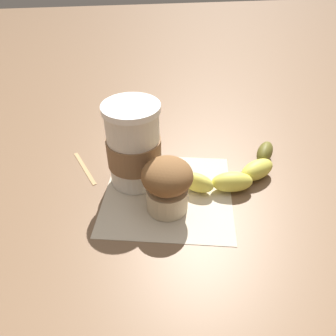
% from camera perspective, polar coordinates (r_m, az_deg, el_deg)
% --- Properties ---
extents(ground_plane, '(3.00, 3.00, 0.00)m').
position_cam_1_polar(ground_plane, '(0.56, 0.00, -4.47)').
color(ground_plane, brown).
extents(paper_napkin, '(0.25, 0.25, 0.00)m').
position_cam_1_polar(paper_napkin, '(0.56, 0.00, -4.41)').
color(paper_napkin, beige).
rests_on(paper_napkin, ground_plane).
extents(coffee_cup, '(0.09, 0.09, 0.15)m').
position_cam_1_polar(coffee_cup, '(0.54, -5.99, 3.75)').
color(coffee_cup, silver).
rests_on(coffee_cup, paper_napkin).
extents(muffin, '(0.08, 0.08, 0.09)m').
position_cam_1_polar(muffin, '(0.50, -0.14, -2.78)').
color(muffin, beige).
rests_on(muffin, paper_napkin).
extents(banana, '(0.21, 0.13, 0.03)m').
position_cam_1_polar(banana, '(0.59, 12.42, -0.70)').
color(banana, '#D6CC4C').
rests_on(banana, paper_napkin).
extents(wooden_stirrer, '(0.05, 0.10, 0.00)m').
position_cam_1_polar(wooden_stirrer, '(0.63, -14.33, 0.02)').
color(wooden_stirrer, tan).
rests_on(wooden_stirrer, ground_plane).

